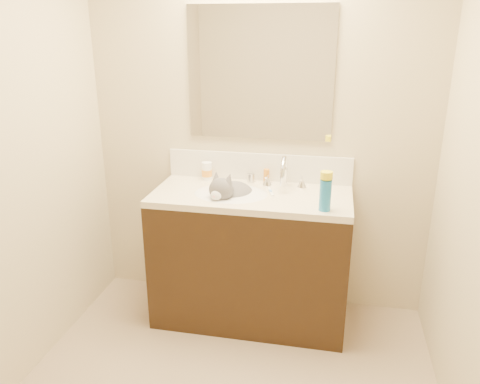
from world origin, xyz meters
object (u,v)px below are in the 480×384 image
at_px(amber_bottle, 266,176).
at_px(silver_jar, 251,178).
at_px(pill_bottle, 207,171).
at_px(spray_can, 325,195).
at_px(vanity_cabinet, 251,260).
at_px(faucet, 284,175).
at_px(cat, 231,197).
at_px(basin, 231,204).

bearing_deg(amber_bottle, silver_jar, 179.17).
relative_size(pill_bottle, spray_can, 0.68).
height_order(vanity_cabinet, amber_bottle, amber_bottle).
distance_m(amber_bottle, spray_can, 0.56).
height_order(faucet, silver_jar, faucet).
xyz_separation_m(faucet, silver_jar, (-0.22, 0.08, -0.06)).
bearing_deg(pill_bottle, cat, -44.81).
bearing_deg(vanity_cabinet, cat, -179.67).
bearing_deg(faucet, amber_bottle, 148.20).
xyz_separation_m(silver_jar, spray_can, (0.48, -0.41, 0.06)).
height_order(silver_jar, amber_bottle, amber_bottle).
height_order(pill_bottle, silver_jar, pill_bottle).
distance_m(vanity_cabinet, faucet, 0.58).
height_order(cat, silver_jar, cat).
bearing_deg(amber_bottle, vanity_cabinet, -105.68).
distance_m(faucet, amber_bottle, 0.15).
xyz_separation_m(vanity_cabinet, amber_bottle, (0.06, 0.21, 0.50)).
bearing_deg(amber_bottle, basin, -126.58).
bearing_deg(cat, vanity_cabinet, 16.38).
bearing_deg(pill_bottle, vanity_cabinet, -31.47).
distance_m(basin, faucet, 0.38).
xyz_separation_m(cat, silver_jar, (0.09, 0.21, 0.06)).
bearing_deg(basin, amber_bottle, 53.42).
distance_m(vanity_cabinet, pill_bottle, 0.64).
bearing_deg(cat, pill_bottle, 151.24).
bearing_deg(pill_bottle, spray_can, -27.37).
relative_size(cat, silver_jar, 7.46).
bearing_deg(faucet, spray_can, -51.93).
relative_size(vanity_cabinet, pill_bottle, 10.17).
height_order(vanity_cabinet, cat, cat).
bearing_deg(amber_bottle, pill_bottle, -178.88).
height_order(amber_bottle, spray_can, spray_can).
distance_m(silver_jar, spray_can, 0.64).
distance_m(basin, pill_bottle, 0.34).
relative_size(cat, pill_bottle, 3.53).
height_order(basin, cat, cat).
xyz_separation_m(basin, faucet, (0.30, 0.17, 0.16)).
height_order(faucet, amber_bottle, faucet).
xyz_separation_m(vanity_cabinet, silver_jar, (-0.04, 0.21, 0.48)).
xyz_separation_m(cat, spray_can, (0.57, -0.20, 0.12)).
relative_size(faucet, spray_can, 1.61).
bearing_deg(spray_can, cat, 160.96).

